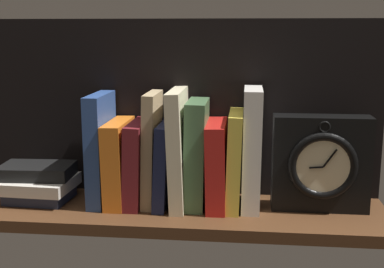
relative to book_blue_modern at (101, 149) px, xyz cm
name	(u,v)px	position (x,y,z in cm)	size (l,w,h in cm)	color
ground_plane	(175,213)	(16.62, -2.34, -13.29)	(90.42, 23.50, 2.50)	#4C2D19
back_panel	(181,108)	(16.62, 8.81, 7.98)	(90.42, 1.20, 40.04)	black
book_blue_modern	(101,149)	(0.00, 0.00, 0.00)	(3.32, 14.58, 24.08)	#2D4C8E
book_orange_pandolfini	(119,162)	(4.02, 0.00, -2.96)	(4.12, 15.46, 18.16)	orange
book_maroon_dawkins	(138,163)	(8.10, 0.00, -3.00)	(3.44, 15.23, 18.08)	maroon
book_tan_shortstories	(152,149)	(11.33, 0.00, 0.21)	(2.42, 12.49, 24.51)	tan
book_navy_bierce	(165,164)	(14.15, 0.00, -3.01)	(2.62, 15.07, 18.06)	#192147
book_cream_twain	(179,148)	(17.23, 0.00, 0.53)	(2.96, 16.42, 25.13)	beige
book_green_romantic	(197,154)	(21.09, 0.00, -0.58)	(4.16, 13.09, 22.91)	#476B44
book_red_requiem	(217,165)	(25.49, 0.00, -2.87)	(4.03, 15.40, 18.33)	red
book_yellow_seinlanguage	(234,160)	(29.24, 0.00, -1.75)	(2.87, 14.42, 20.58)	gold
book_white_catcher	(252,149)	(32.87, 0.00, 0.80)	(3.78, 13.01, 25.68)	silver
framed_clock	(321,164)	(47.33, -0.43, -1.93)	(20.14, 7.20, 20.14)	black
book_stack_side	(38,182)	(-14.57, -0.63, -7.95)	(16.53, 13.97, 8.01)	#232D4C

